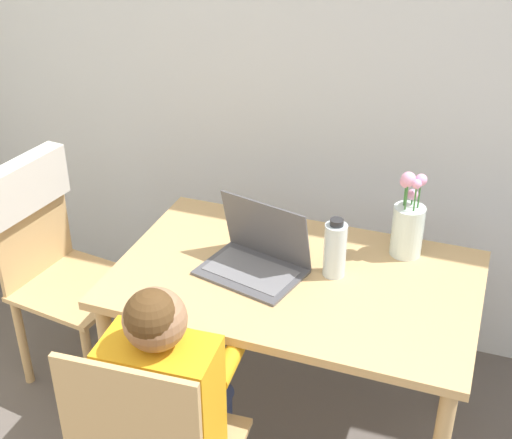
# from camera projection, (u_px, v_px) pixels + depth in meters

# --- Properties ---
(wall_back) EXTENTS (6.40, 0.05, 2.50)m
(wall_back) POSITION_uv_depth(u_px,v_px,m) (422.00, 59.00, 2.62)
(wall_back) COLOR silver
(wall_back) RESTS_ON ground_plane
(dining_table) EXTENTS (1.19, 0.75, 0.71)m
(dining_table) POSITION_uv_depth(u_px,v_px,m) (295.00, 297.00, 2.40)
(dining_table) COLOR tan
(dining_table) RESTS_ON ground_plane
(chair_spare) EXTENTS (0.48, 0.45, 0.92)m
(chair_spare) POSITION_uv_depth(u_px,v_px,m) (46.00, 238.00, 2.75)
(chair_spare) COLOR tan
(chair_spare) RESTS_ON ground_plane
(person_seated) EXTENTS (0.34, 0.44, 1.01)m
(person_seated) POSITION_uv_depth(u_px,v_px,m) (169.00, 391.00, 2.00)
(person_seated) COLOR orange
(person_seated) RESTS_ON ground_plane
(laptop) EXTENTS (0.37, 0.31, 0.24)m
(laptop) POSITION_uv_depth(u_px,v_px,m) (257.00, 255.00, 2.37)
(laptop) COLOR #4C4C51
(laptop) RESTS_ON dining_table
(flower_vase) EXTENTS (0.11, 0.11, 0.32)m
(flower_vase) POSITION_uv_depth(u_px,v_px,m) (408.00, 224.00, 2.42)
(flower_vase) COLOR silver
(flower_vase) RESTS_ON dining_table
(water_bottle) EXTENTS (0.07, 0.07, 0.21)m
(water_bottle) POSITION_uv_depth(u_px,v_px,m) (335.00, 249.00, 2.31)
(water_bottle) COLOR silver
(water_bottle) RESTS_ON dining_table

